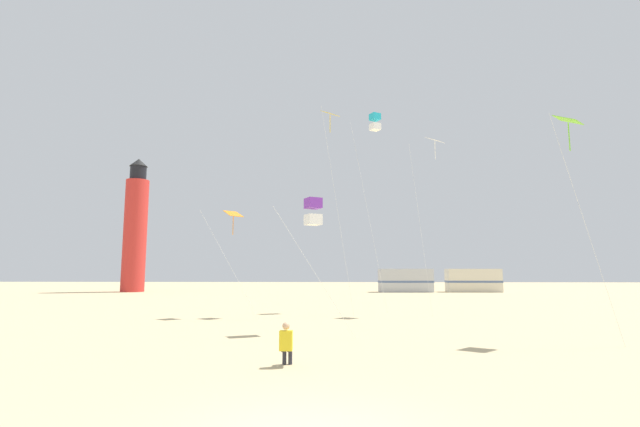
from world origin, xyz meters
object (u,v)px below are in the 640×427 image
(kite_diamond_white, at_px, (434,147))
(lighthouse_distant, at_px, (135,229))
(rv_van_cream, at_px, (473,281))
(kite_flyer_standing, at_px, (286,343))
(kite_box_cyan, at_px, (375,122))
(kite_diamond_orange, at_px, (233,217))
(rv_van_silver, at_px, (405,281))
(kite_box_violet, at_px, (313,212))
(kite_diamond_lime, at_px, (569,128))
(kite_diamond_gold, at_px, (331,123))

(kite_diamond_white, bearing_deg, lighthouse_distant, 137.69)
(rv_van_cream, bearing_deg, kite_flyer_standing, -111.79)
(kite_diamond_white, height_order, kite_box_cyan, kite_box_cyan)
(kite_diamond_orange, bearing_deg, kite_flyer_standing, -70.42)
(kite_diamond_orange, distance_m, rv_van_silver, 34.36)
(kite_box_violet, distance_m, kite_box_cyan, 13.76)
(kite_flyer_standing, distance_m, lighthouse_distant, 50.04)
(kite_box_violet, xyz_separation_m, kite_diamond_lime, (9.78, -1.99, 2.88))
(kite_box_violet, height_order, rv_van_cream, kite_box_violet)
(kite_box_violet, bearing_deg, kite_box_cyan, 71.94)
(rv_van_silver, height_order, rv_van_cream, same)
(lighthouse_distant, distance_m, rv_van_cream, 42.44)
(kite_flyer_standing, height_order, lighthouse_distant, lighthouse_distant)
(kite_diamond_white, relative_size, rv_van_silver, 1.63)
(kite_diamond_gold, height_order, kite_box_cyan, kite_box_cyan)
(kite_flyer_standing, xyz_separation_m, kite_diamond_white, (7.21, 14.73, 9.38))
(kite_flyer_standing, distance_m, rv_van_cream, 47.83)
(lighthouse_distant, height_order, rv_van_silver, lighthouse_distant)
(kite_diamond_orange, bearing_deg, kite_box_cyan, 29.19)
(kite_diamond_white, xyz_separation_m, rv_van_cream, (10.60, 29.66, -8.60))
(kite_flyer_standing, relative_size, kite_diamond_gold, 0.09)
(kite_diamond_white, distance_m, kite_box_cyan, 4.99)
(kite_diamond_gold, relative_size, kite_diamond_lime, 1.48)
(kite_diamond_orange, xyz_separation_m, kite_diamond_lime, (14.65, -8.22, 2.34))
(kite_diamond_orange, height_order, kite_diamond_gold, kite_diamond_gold)
(rv_van_silver, bearing_deg, kite_diamond_lime, -92.29)
(kite_diamond_gold, bearing_deg, rv_van_cream, 60.53)
(kite_diamond_white, bearing_deg, kite_flyer_standing, -116.09)
(kite_diamond_orange, height_order, kite_box_cyan, kite_box_cyan)
(rv_van_cream, bearing_deg, lighthouse_distant, -178.36)
(kite_diamond_orange, distance_m, kite_box_cyan, 11.94)
(kite_box_violet, distance_m, kite_diamond_orange, 7.93)
(kite_diamond_orange, height_order, lighthouse_distant, lighthouse_distant)
(kite_diamond_gold, height_order, rv_van_silver, kite_diamond_gold)
(kite_box_violet, height_order, kite_diamond_lime, kite_diamond_lime)
(rv_van_silver, xyz_separation_m, rv_van_cream, (8.31, 0.54, 0.00))
(kite_box_cyan, bearing_deg, lighthouse_distant, 137.40)
(kite_diamond_orange, relative_size, kite_box_cyan, 0.45)
(lighthouse_distant, bearing_deg, kite_flyer_standing, -60.85)
(kite_flyer_standing, bearing_deg, kite_box_cyan, -102.19)
(kite_flyer_standing, relative_size, rv_van_silver, 0.18)
(lighthouse_distant, relative_size, rv_van_silver, 2.56)
(lighthouse_distant, xyz_separation_m, rv_van_silver, (33.62, 0.60, -6.45))
(kite_box_violet, bearing_deg, rv_van_cream, 65.22)
(kite_diamond_orange, distance_m, kite_diamond_lime, 16.96)
(kite_diamond_gold, bearing_deg, kite_flyer_standing, -93.73)
(kite_box_violet, xyz_separation_m, kite_diamond_gold, (0.61, 8.01, 6.58))
(kite_diamond_white, height_order, rv_van_cream, kite_diamond_white)
(kite_flyer_standing, xyz_separation_m, rv_van_cream, (17.81, 44.39, 0.78))
(kite_diamond_white, height_order, kite_diamond_orange, kite_diamond_white)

